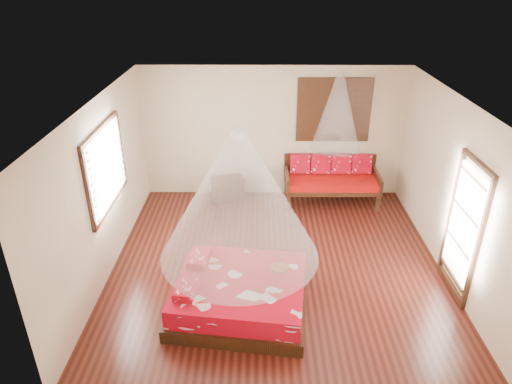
# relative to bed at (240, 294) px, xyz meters

# --- Properties ---
(room) EXTENTS (5.54, 5.54, 2.84)m
(room) POSITION_rel_bed_xyz_m (0.58, 1.08, 1.15)
(room) COLOR #330F0B
(room) RESTS_ON ground
(bed) EXTENTS (2.13, 1.97, 0.63)m
(bed) POSITION_rel_bed_xyz_m (0.00, 0.00, 0.00)
(bed) COLOR black
(bed) RESTS_ON floor
(daybed) EXTENTS (1.96, 0.87, 0.98)m
(daybed) POSITION_rel_bed_xyz_m (1.80, 3.47, 0.27)
(daybed) COLOR black
(daybed) RESTS_ON floor
(storage_chest) EXTENTS (0.79, 0.67, 0.46)m
(storage_chest) POSITION_rel_bed_xyz_m (-0.40, 3.53, -0.01)
(storage_chest) COLOR black
(storage_chest) RESTS_ON floor
(shutter_panel) EXTENTS (1.52, 0.06, 1.32)m
(shutter_panel) POSITION_rel_bed_xyz_m (1.80, 3.80, 1.65)
(shutter_panel) COLOR black
(shutter_panel) RESTS_ON wall_back
(window_left) EXTENTS (0.10, 1.74, 1.34)m
(window_left) POSITION_rel_bed_xyz_m (-2.13, 1.28, 1.45)
(window_left) COLOR black
(window_left) RESTS_ON wall_left
(glazed_door) EXTENTS (0.08, 1.02, 2.16)m
(glazed_door) POSITION_rel_bed_xyz_m (3.29, 0.48, 0.82)
(glazed_door) COLOR black
(glazed_door) RESTS_ON floor
(wine_tray) EXTENTS (0.26, 0.26, 0.21)m
(wine_tray) POSITION_rel_bed_xyz_m (0.59, 0.28, 0.31)
(wine_tray) COLOR brown
(wine_tray) RESTS_ON bed
(mosquito_net_main) EXTENTS (2.19, 2.19, 1.80)m
(mosquito_net_main) POSITION_rel_bed_xyz_m (0.01, -0.00, 1.60)
(mosquito_net_main) COLOR white
(mosquito_net_main) RESTS_ON ceiling
(mosquito_net_daybed) EXTENTS (0.98, 0.98, 1.50)m
(mosquito_net_daybed) POSITION_rel_bed_xyz_m (1.80, 3.33, 1.75)
(mosquito_net_daybed) COLOR white
(mosquito_net_daybed) RESTS_ON ceiling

